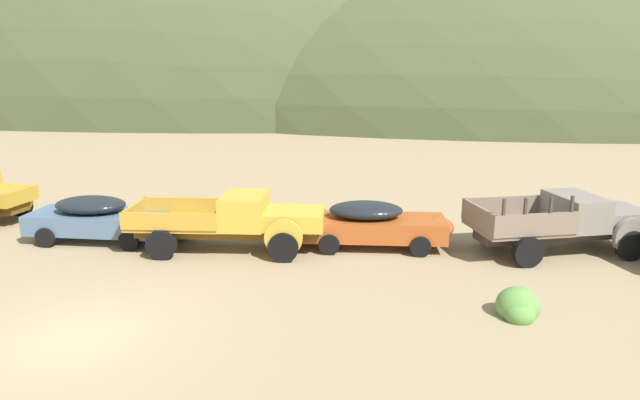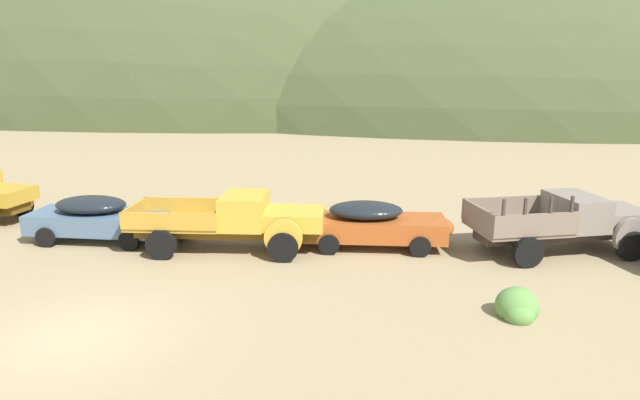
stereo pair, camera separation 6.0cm
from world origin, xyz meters
name	(u,v)px [view 2 (the right image)]	position (x,y,z in m)	size (l,w,h in m)	color
ground_plane	(76,337)	(0.00, 0.00, 0.00)	(300.00, 300.00, 0.00)	#998460
hill_far_left	(198,110)	(-17.90, 62.84, 0.00)	(107.86, 52.34, 46.70)	#424C2D
hill_far_right	(508,114)	(22.80, 60.56, 0.00)	(97.36, 53.40, 37.25)	#424C2D
car_chalk_blue	(104,218)	(-2.74, 6.81, 0.82)	(5.07, 2.10, 1.57)	slate
truck_faded_yellow	(242,221)	(2.32, 6.34, 0.99)	(6.44, 2.62, 1.89)	brown
car_oxide_orange	(378,224)	(6.78, 7.09, 0.82)	(5.05, 2.08, 1.57)	#A34C1E
truck_primer_gray	(571,222)	(13.06, 7.36, 1.00)	(6.13, 3.76, 2.16)	#3D322D
bush_front_left	(517,308)	(10.18, 2.12, 0.24)	(1.05, 1.08, 0.95)	#5B8E42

